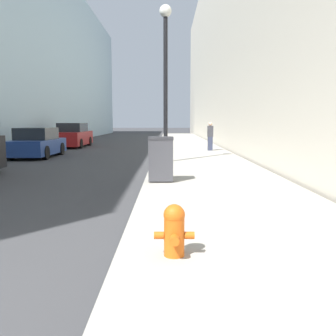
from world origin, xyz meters
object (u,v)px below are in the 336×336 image
Objects in this scene: fire_hydrant at (174,229)px; trash_bin at (161,159)px; pedestrian_on_sidewalk at (210,136)px; parked_sedan_far at (73,136)px; lamppost at (165,68)px; parked_sedan_near at (37,144)px.

trash_bin is at bearing 92.68° from fire_hydrant.
pedestrian_on_sidewalk reaches higher than fire_hydrant.
parked_sedan_far is at bearing 107.18° from fire_hydrant.
fire_hydrant is 0.53× the size of trash_bin.
trash_bin is 0.20× the size of lamppost.
fire_hydrant is 0.13× the size of parked_sedan_far.
pedestrian_on_sidewalk is (8.76, 2.47, 0.25)m from parked_sedan_near.
trash_bin is 0.29× the size of parked_sedan_near.
parked_sedan_far is (-6.31, 15.61, 0.01)m from trash_bin.
pedestrian_on_sidewalk is (2.27, 16.42, 0.46)m from fire_hydrant.
fire_hydrant is 11.09m from lamppost.
trash_bin is 0.77× the size of pedestrian_on_sidewalk.
lamppost is (0.09, 4.93, 3.07)m from trash_bin.
lamppost is at bearing -112.61° from pedestrian_on_sidewalk.
pedestrian_on_sidewalk is at bearing 67.39° from lamppost.
lamppost is at bearing 88.91° from trash_bin.
lamppost reaches higher than parked_sedan_far.
parked_sedan_far reaches higher than parked_sedan_near.
parked_sedan_near is (-6.23, 8.31, -0.08)m from trash_bin.
lamppost is (-0.17, 10.57, 3.36)m from fire_hydrant.
parked_sedan_near is at bearing 151.84° from lamppost.
trash_bin is (-0.26, 5.64, 0.29)m from fire_hydrant.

